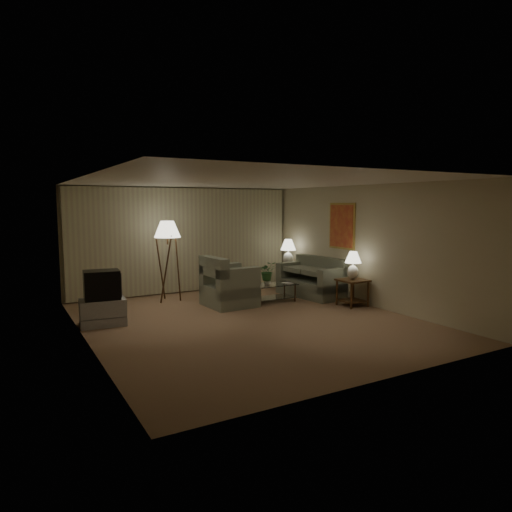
# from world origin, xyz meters

# --- Properties ---
(ground) EXTENTS (7.00, 7.00, 0.00)m
(ground) POSITION_xyz_m (0.00, 0.00, 0.00)
(ground) COLOR #8E704E
(ground) RESTS_ON ground
(room_shell) EXTENTS (6.04, 7.02, 2.72)m
(room_shell) POSITION_xyz_m (0.02, 1.51, 1.75)
(room_shell) COLOR beige
(room_shell) RESTS_ON ground
(sofa) EXTENTS (1.91, 1.24, 0.76)m
(sofa) POSITION_xyz_m (2.50, 1.37, 0.38)
(sofa) COLOR gray
(sofa) RESTS_ON ground
(armchair) EXTENTS (1.15, 1.10, 0.89)m
(armchair) POSITION_xyz_m (0.26, 1.40, 0.44)
(armchair) COLOR gray
(armchair) RESTS_ON ground
(side_table_near) EXTENTS (0.58, 0.58, 0.60)m
(side_table_near) POSITION_xyz_m (2.65, 0.02, 0.42)
(side_table_near) COLOR #331D0E
(side_table_near) RESTS_ON ground
(side_table_far) EXTENTS (0.49, 0.41, 0.60)m
(side_table_far) POSITION_xyz_m (2.65, 2.62, 0.40)
(side_table_far) COLOR #331D0E
(side_table_far) RESTS_ON ground
(table_lamp_near) EXTENTS (0.36, 0.36, 0.63)m
(table_lamp_near) POSITION_xyz_m (2.65, 0.02, 0.97)
(table_lamp_near) COLOR white
(table_lamp_near) RESTS_ON side_table_near
(table_lamp_far) EXTENTS (0.42, 0.42, 0.72)m
(table_lamp_far) POSITION_xyz_m (2.65, 2.62, 1.03)
(table_lamp_far) COLOR white
(table_lamp_far) RESTS_ON side_table_far
(coffee_table) EXTENTS (1.08, 0.59, 0.41)m
(coffee_table) POSITION_xyz_m (1.33, 1.27, 0.28)
(coffee_table) COLOR silver
(coffee_table) RESTS_ON ground
(tv_cabinet) EXTENTS (0.92, 0.67, 0.50)m
(tv_cabinet) POSITION_xyz_m (-2.55, 1.07, 0.25)
(tv_cabinet) COLOR #A9A8AB
(tv_cabinet) RESTS_ON ground
(crt_tv) EXTENTS (0.72, 0.58, 0.54)m
(crt_tv) POSITION_xyz_m (-2.55, 1.07, 0.77)
(crt_tv) COLOR black
(crt_tv) RESTS_ON tv_cabinet
(floor_lamp) EXTENTS (0.61, 0.61, 1.88)m
(floor_lamp) POSITION_xyz_m (-0.76, 2.56, 0.99)
(floor_lamp) COLOR #331D0E
(floor_lamp) RESTS_ON ground
(ottoman) EXTENTS (0.66, 0.66, 0.37)m
(ottoman) POSITION_xyz_m (0.12, 1.66, 0.19)
(ottoman) COLOR #965233
(ottoman) RESTS_ON ground
(vase) EXTENTS (0.19, 0.19, 0.16)m
(vase) POSITION_xyz_m (1.18, 1.27, 0.50)
(vase) COLOR white
(vase) RESTS_ON coffee_table
(flowers) EXTENTS (0.48, 0.45, 0.44)m
(flowers) POSITION_xyz_m (1.18, 1.27, 0.80)
(flowers) COLOR #32692F
(flowers) RESTS_ON vase
(book) EXTENTS (0.18, 0.25, 0.02)m
(book) POSITION_xyz_m (1.58, 1.17, 0.42)
(book) COLOR olive
(book) RESTS_ON coffee_table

